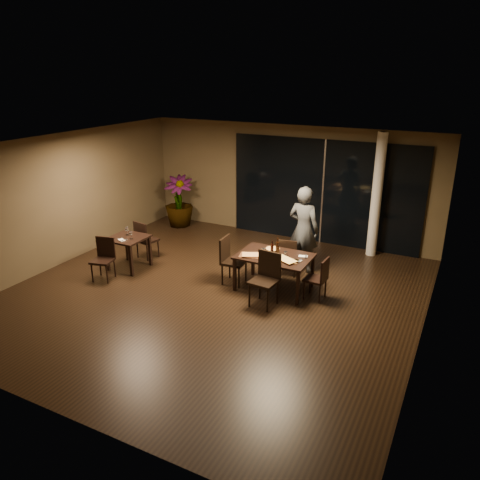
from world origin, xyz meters
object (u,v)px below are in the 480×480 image
at_px(side_table, 128,242).
at_px(chair_side_near, 104,256).
at_px(bottle_b, 278,250).
at_px(bottle_a, 272,247).
at_px(chair_main_left, 230,258).
at_px(main_table, 274,259).
at_px(potted_plant, 179,201).
at_px(diner, 304,229).
at_px(chair_main_far, 288,255).
at_px(bottle_c, 278,246).
at_px(chair_side_far, 144,238).
at_px(chair_main_right, 319,277).
at_px(chair_main_near, 266,276).

relative_size(side_table, chair_side_near, 0.87).
bearing_deg(chair_side_near, bottle_b, 4.12).
height_order(side_table, bottle_a, bottle_a).
bearing_deg(bottle_a, chair_main_left, -168.28).
bearing_deg(main_table, potted_plant, 147.60).
distance_m(diner, bottle_a, 1.16).
relative_size(diner, bottle_a, 6.89).
height_order(chair_main_far, bottle_b, bottle_b).
xyz_separation_m(diner, bottle_c, (-0.18, -1.06, -0.06)).
distance_m(chair_main_left, potted_plant, 4.16).
bearing_deg(potted_plant, side_table, -77.33).
bearing_deg(chair_side_near, diner, 18.69).
distance_m(chair_main_far, bottle_c, 0.77).
bearing_deg(side_table, chair_side_near, -98.99).
bearing_deg(side_table, chair_side_far, 92.70).
distance_m(main_table, chair_side_near, 3.70).
bearing_deg(bottle_a, chair_main_far, 82.02).
height_order(bottle_a, bottle_b, bottle_a).
height_order(chair_main_right, bottle_a, bottle_a).
bearing_deg(chair_main_near, diner, 92.95).
relative_size(potted_plant, bottle_a, 5.15).
relative_size(chair_main_left, potted_plant, 0.69).
relative_size(side_table, diner, 0.41).
bearing_deg(chair_main_far, chair_side_far, 0.17).
bearing_deg(side_table, diner, 25.14).
distance_m(side_table, bottle_b, 3.52).
xyz_separation_m(chair_main_right, bottle_c, (-0.96, 0.15, 0.43)).
bearing_deg(chair_main_right, bottle_b, -87.85).
xyz_separation_m(side_table, diner, (3.59, 1.69, 0.36)).
bearing_deg(diner, bottle_b, 91.20).
bearing_deg(bottle_b, bottle_a, 156.25).
bearing_deg(chair_side_near, chair_main_right, 0.58).
distance_m(chair_side_far, chair_side_near, 1.31).
distance_m(chair_side_near, potted_plant, 3.83).
relative_size(chair_main_far, chair_main_near, 0.82).
relative_size(chair_main_far, chair_main_right, 0.99).
bearing_deg(chair_main_left, bottle_b, -87.71).
bearing_deg(chair_main_far, potted_plant, -34.34).
bearing_deg(bottle_a, bottle_b, -23.75).
height_order(chair_side_near, bottle_b, bottle_b).
distance_m(side_table, bottle_c, 3.48).
distance_m(chair_side_near, bottle_b, 3.79).
height_order(chair_main_far, chair_main_near, chair_main_near).
distance_m(side_table, bottle_a, 3.38).
distance_m(chair_side_near, bottle_a, 3.66).
height_order(chair_main_left, chair_main_right, chair_main_left).
bearing_deg(potted_plant, chair_side_near, -81.15).
distance_m(chair_side_near, bottle_c, 3.78).
distance_m(chair_main_left, chair_main_right, 1.94).
distance_m(main_table, chair_main_right, 1.00).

